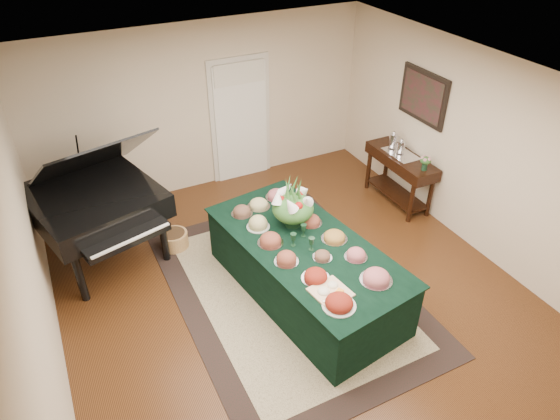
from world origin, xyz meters
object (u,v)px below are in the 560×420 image
floral_centerpiece (293,204)px  grand_piano (95,200)px  mahogany_sideboard (401,166)px  buffet_table (305,269)px

floral_centerpiece → grand_piano: (-2.14, 1.46, -0.18)m
floral_centerpiece → mahogany_sideboard: bearing=18.9°
grand_piano → mahogany_sideboard: bearing=-8.5°
buffet_table → mahogany_sideboard: bearing=27.1°
grand_piano → mahogany_sideboard: grand_piano is taller
grand_piano → floral_centerpiece: bearing=-34.3°
buffet_table → mahogany_sideboard: 2.67m
mahogany_sideboard → floral_centerpiece: bearing=-161.1°
floral_centerpiece → mahogany_sideboard: (2.33, 0.80, -0.46)m
buffet_table → floral_centerpiece: size_ratio=5.37×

